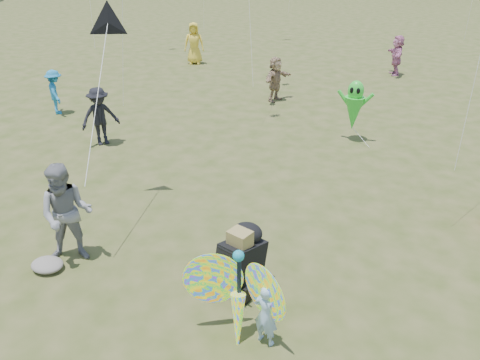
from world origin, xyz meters
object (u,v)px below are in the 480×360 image
(child_girl, at_px, (266,315))
(butterfly_kite, at_px, (238,296))
(crowd_i, at_px, (56,92))
(crowd_b, at_px, (100,116))
(crowd_d, at_px, (275,79))
(jogging_stroller, at_px, (242,254))
(alien_kite, at_px, (354,108))
(crowd_g, at_px, (194,43))
(crowd_j, at_px, (397,55))
(adult_man, at_px, (67,214))

(child_girl, distance_m, butterfly_kite, 0.45)
(child_girl, bearing_deg, crowd_i, -23.28)
(crowd_b, relative_size, crowd_d, 1.03)
(crowd_i, relative_size, jogging_stroller, 1.30)
(crowd_i, bearing_deg, alien_kite, -129.97)
(crowd_i, height_order, alien_kite, alien_kite)
(crowd_g, height_order, crowd_j, crowd_g)
(crowd_g, xyz_separation_m, butterfly_kite, (8.51, -15.37, -0.25))
(crowd_i, xyz_separation_m, crowd_j, (9.91, 9.71, 0.11))
(child_girl, distance_m, crowd_d, 11.64)
(adult_man, xyz_separation_m, jogging_stroller, (3.05, 0.47, -0.31))
(butterfly_kite, bearing_deg, crowd_i, 143.19)
(adult_man, distance_m, crowd_b, 5.53)
(adult_man, bearing_deg, child_girl, -37.10)
(crowd_b, bearing_deg, child_girl, -91.88)
(crowd_b, distance_m, crowd_d, 6.63)
(crowd_i, xyz_separation_m, butterfly_kite, (9.36, -7.01, -0.03))
(crowd_j, bearing_deg, crowd_i, -62.38)
(crowd_j, height_order, butterfly_kite, crowd_j)
(child_girl, distance_m, crowd_i, 12.02)
(crowd_b, xyz_separation_m, crowd_j, (6.85, 11.40, 0.02))
(crowd_d, height_order, jogging_stroller, crowd_d)
(jogging_stroller, bearing_deg, crowd_i, 163.75)
(butterfly_kite, distance_m, alien_kite, 8.27)
(child_girl, xyz_separation_m, crowd_b, (-6.71, 5.30, 0.32))
(crowd_d, xyz_separation_m, butterfly_kite, (3.10, -11.11, -0.09))
(child_girl, xyz_separation_m, alien_kite, (-0.26, 8.25, 0.47))
(crowd_d, height_order, crowd_i, crowd_d)
(child_girl, distance_m, crowd_j, 16.70)
(crowd_d, relative_size, jogging_stroller, 1.41)
(crowd_b, height_order, jogging_stroller, crowd_b)
(crowd_j, bearing_deg, crowd_b, -47.80)
(butterfly_kite, bearing_deg, jogging_stroller, 109.00)
(adult_man, xyz_separation_m, alien_kite, (3.56, 7.66, 0.05))
(crowd_d, bearing_deg, butterfly_kite, -148.72)
(crowd_g, bearing_deg, jogging_stroller, -82.21)
(alien_kite, bearing_deg, crowd_i, -172.48)
(crowd_g, distance_m, jogging_stroller, 16.46)
(crowd_g, bearing_deg, crowd_j, -13.41)
(crowd_b, bearing_deg, crowd_g, 48.78)
(jogging_stroller, bearing_deg, adult_man, -154.10)
(crowd_i, distance_m, alien_kite, 9.60)
(child_girl, height_order, crowd_b, crowd_b)
(jogging_stroller, distance_m, alien_kite, 7.22)
(adult_man, height_order, crowd_i, adult_man)
(crowd_g, height_order, crowd_i, crowd_g)
(adult_man, bearing_deg, alien_kite, 36.67)
(butterfly_kite, bearing_deg, crowd_d, 105.58)
(crowd_d, height_order, alien_kite, alien_kite)
(crowd_d, xyz_separation_m, jogging_stroller, (2.73, -10.05, -0.18))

